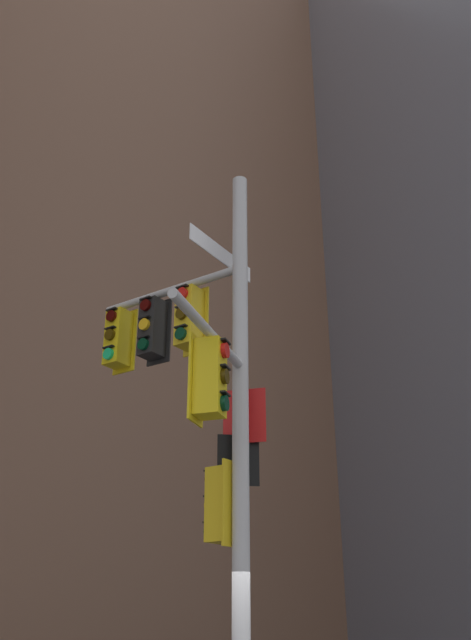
% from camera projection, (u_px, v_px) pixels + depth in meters
% --- Properties ---
extents(building_mid_block, '(16.21, 16.21, 33.20)m').
position_uv_depth(building_mid_block, '(116.00, 294.00, 32.98)').
color(building_mid_block, brown).
rests_on(building_mid_block, ground).
extents(signal_pole_assembly, '(2.19, 4.40, 8.63)m').
position_uv_depth(signal_pole_assembly, '(201.00, 394.00, 9.87)').
color(signal_pole_assembly, '#B2B2B5').
rests_on(signal_pole_assembly, ground).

